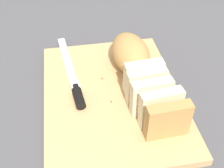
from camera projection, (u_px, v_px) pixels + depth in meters
name	position (u px, v px, depth m)	size (l,w,h in m)	color
ground_plane	(112.00, 99.00, 0.68)	(3.00, 3.00, 0.00)	#4C4C51
cutting_board	(112.00, 96.00, 0.67)	(0.42, 0.31, 0.02)	tan
bread_loaf	(140.00, 71.00, 0.67)	(0.32, 0.11, 0.08)	tan
bread_knife	(75.00, 86.00, 0.68)	(0.29, 0.05, 0.02)	silver
crumb_near_knife	(111.00, 102.00, 0.65)	(0.00, 0.00, 0.00)	#996633
crumb_near_loaf	(102.00, 78.00, 0.70)	(0.00, 0.00, 0.00)	#996633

